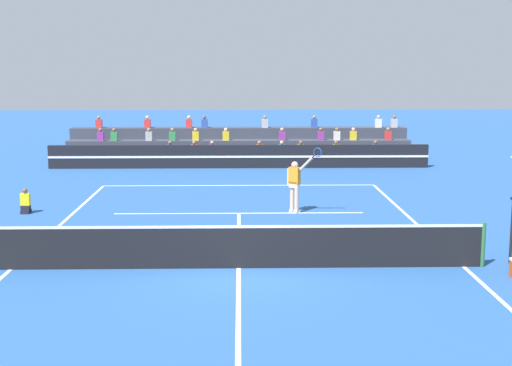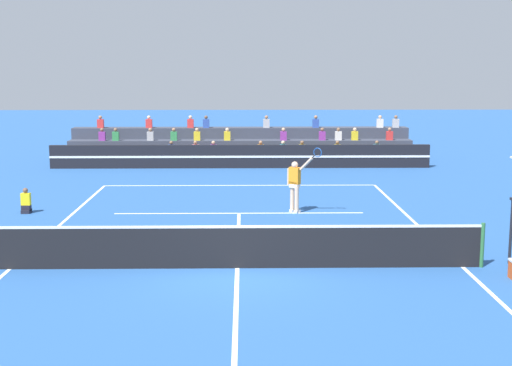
{
  "view_description": "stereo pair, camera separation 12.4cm",
  "coord_description": "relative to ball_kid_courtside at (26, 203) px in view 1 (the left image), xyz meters",
  "views": [
    {
      "loc": [
        0.05,
        -16.69,
        4.9
      ],
      "look_at": [
        0.55,
        5.93,
        1.1
      ],
      "focal_mm": 50.0,
      "sensor_mm": 36.0,
      "label": 1
    },
    {
      "loc": [
        0.17,
        -16.69,
        4.9
      ],
      "look_at": [
        0.55,
        5.93,
        1.1
      ],
      "focal_mm": 50.0,
      "sensor_mm": 36.0,
      "label": 2
    }
  ],
  "objects": [
    {
      "name": "tennis_ball",
      "position": [
        10.49,
        -2.78,
        -0.3
      ],
      "size": [
        0.07,
        0.07,
        0.07
      ],
      "primitive_type": "sphere",
      "color": "#C6DB33",
      "rests_on": "ground"
    },
    {
      "name": "ground_plane",
      "position": [
        7.07,
        -6.6,
        -0.33
      ],
      "size": [
        120.0,
        120.0,
        0.0
      ],
      "primitive_type": "plane",
      "color": "#285699"
    },
    {
      "name": "tennis_player",
      "position": [
        8.94,
        -0.07,
        0.65
      ],
      "size": [
        1.13,
        0.87,
        2.29
      ],
      "color": "beige",
      "rests_on": "ground"
    },
    {
      "name": "court_lines",
      "position": [
        7.07,
        -6.6,
        -0.33
      ],
      "size": [
        11.1,
        23.9,
        0.01
      ],
      "color": "white",
      "rests_on": "ground"
    },
    {
      "name": "sponsor_banner_wall",
      "position": [
        7.07,
        10.24,
        0.22
      ],
      "size": [
        18.0,
        0.26,
        1.1
      ],
      "color": "black",
      "rests_on": "ground"
    },
    {
      "name": "ball_kid_courtside",
      "position": [
        0.0,
        0.0,
        0.0
      ],
      "size": [
        0.3,
        0.36,
        0.84
      ],
      "color": "black",
      "rests_on": "ground"
    },
    {
      "name": "tennis_net",
      "position": [
        7.07,
        -6.6,
        0.21
      ],
      "size": [
        12.0,
        0.1,
        1.1
      ],
      "color": "#2D6B38",
      "rests_on": "ground"
    },
    {
      "name": "bleacher_stand",
      "position": [
        7.08,
        12.78,
        0.32
      ],
      "size": [
        17.23,
        2.85,
        2.28
      ],
      "color": "#383D4C",
      "rests_on": "ground"
    }
  ]
}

